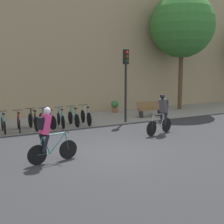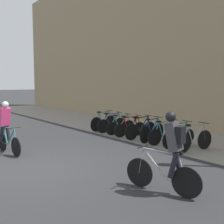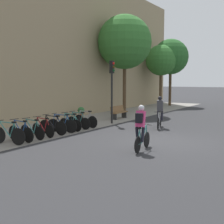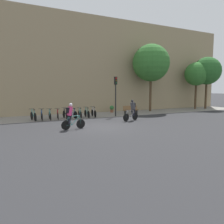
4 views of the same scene
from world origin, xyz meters
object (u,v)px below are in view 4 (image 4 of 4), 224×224
object	(u,v)px
parked_bike_0	(33,116)
potted_plant	(112,109)
parked_bike_2	(50,115)
parked_bike_3	(58,115)
cyclist_grey	(132,109)
parked_bike_7	(87,113)
parked_bike_4	(65,114)
parked_bike_5	(73,114)
parked_bike_6	(80,114)
traffic_light_pole	(116,89)
parked_bike_8	(94,113)
bench	(131,110)
cyclist_pink	(71,115)
parked_bike_1	(42,116)

from	to	relation	value
parked_bike_0	potted_plant	xyz separation A→B (m)	(8.77, 2.83, 0.02)
parked_bike_2	parked_bike_3	world-z (taller)	parked_bike_2
cyclist_grey	parked_bike_7	world-z (taller)	cyclist_grey
parked_bike_4	potted_plant	size ratio (longest dim) A/B	2.24
parked_bike_3	parked_bike_5	size ratio (longest dim) A/B	0.97
parked_bike_2	parked_bike_6	distance (m)	2.72
parked_bike_2	parked_bike_5	distance (m)	2.04
parked_bike_3	traffic_light_pole	size ratio (longest dim) A/B	0.42
parked_bike_0	parked_bike_8	xyz separation A→B (m)	(5.44, -0.00, -0.01)
bench	parked_bike_6	bearing A→B (deg)	-176.42
cyclist_pink	parked_bike_3	world-z (taller)	cyclist_pink
cyclist_pink	parked_bike_6	distance (m)	5.80
parked_bike_3	parked_bike_6	xyz separation A→B (m)	(2.04, 0.00, 0.01)
parked_bike_5	bench	bearing A→B (deg)	3.19
cyclist_pink	parked_bike_4	bearing A→B (deg)	79.52
parked_bike_1	parked_bike_6	distance (m)	3.40
parked_bike_0	parked_bike_8	distance (m)	5.44
cyclist_grey	parked_bike_0	distance (m)	8.35
parked_bike_4	parked_bike_8	distance (m)	2.72
parked_bike_3	cyclist_grey	bearing A→B (deg)	-33.55
parked_bike_5	parked_bike_6	world-z (taller)	parked_bike_5
parked_bike_6	potted_plant	bearing A→B (deg)	31.14
parked_bike_1	bench	distance (m)	9.09
parked_bike_3	parked_bike_4	bearing A→B (deg)	0.08
parked_bike_1	parked_bike_2	size ratio (longest dim) A/B	1.04
cyclist_pink	parked_bike_8	distance (m)	6.47
parked_bike_3	parked_bike_4	xyz separation A→B (m)	(0.68, 0.00, 0.03)
parked_bike_0	potted_plant	world-z (taller)	parked_bike_0
parked_bike_8	parked_bike_2	bearing A→B (deg)	-179.99
parked_bike_0	bench	size ratio (longest dim) A/B	1.01
parked_bike_3	potted_plant	bearing A→B (deg)	22.83
parked_bike_6	parked_bike_8	bearing A→B (deg)	0.02
cyclist_grey	parked_bike_0	size ratio (longest dim) A/B	1.03
parked_bike_2	bench	size ratio (longest dim) A/B	0.95
parked_bike_2	parked_bike_4	xyz separation A→B (m)	(1.36, 0.00, 0.03)
parked_bike_1	parked_bike_4	size ratio (longest dim) A/B	0.95
parked_bike_1	parked_bike_5	xyz separation A→B (m)	(2.72, 0.00, 0.01)
cyclist_grey	bench	xyz separation A→B (m)	(2.26, 3.98, -0.48)
cyclist_grey	parked_bike_6	xyz separation A→B (m)	(-3.42, 3.62, -0.56)
parked_bike_7	parked_bike_0	bearing A→B (deg)	179.99
traffic_light_pole	cyclist_grey	bearing A→B (deg)	-91.12
parked_bike_5	parked_bike_2	bearing A→B (deg)	-179.98
parked_bike_0	parked_bike_2	size ratio (longest dim) A/B	1.07
cyclist_pink	parked_bike_1	bearing A→B (deg)	101.42
parked_bike_4	parked_bike_7	xyz separation A→B (m)	(2.04, -0.00, -0.02)
cyclist_pink	parked_bike_5	size ratio (longest dim) A/B	1.05
parked_bike_2	parked_bike_6	xyz separation A→B (m)	(2.72, 0.00, 0.01)
parked_bike_7	parked_bike_2	bearing A→B (deg)	-179.99
parked_bike_3	parked_bike_5	bearing A→B (deg)	0.06
parked_bike_0	parked_bike_7	xyz separation A→B (m)	(4.76, -0.00, -0.02)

